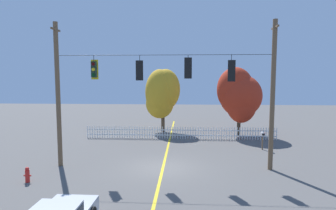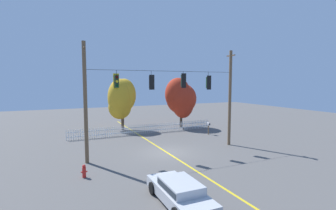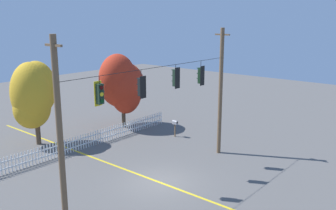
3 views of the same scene
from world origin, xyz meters
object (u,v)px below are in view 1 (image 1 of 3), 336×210
object	(u,v)px
traffic_signal_northbound_primary	(231,71)
roadside_mailbox	(263,135)
traffic_signal_southbound_primary	(140,70)
autumn_maple_near_fence	(162,94)
fire_hydrant	(27,175)
traffic_signal_eastbound_side	(94,69)
autumn_maple_mid	(239,95)
traffic_signal_northbound_secondary	(188,68)

from	to	relation	value
traffic_signal_northbound_primary	roadside_mailbox	world-z (taller)	traffic_signal_northbound_primary
traffic_signal_southbound_primary	autumn_maple_near_fence	size ratio (longest dim) A/B	0.24
traffic_signal_northbound_primary	fire_hydrant	bearing A→B (deg)	-165.47
traffic_signal_eastbound_side	autumn_maple_near_fence	xyz separation A→B (m)	(3.10, 11.35, -2.08)
traffic_signal_northbound_primary	autumn_maple_mid	size ratio (longest dim) A/B	0.24
traffic_signal_southbound_primary	roadside_mailbox	bearing A→B (deg)	28.62
autumn_maple_near_fence	traffic_signal_northbound_primary	bearing A→B (deg)	-66.56
autumn_maple_near_fence	fire_hydrant	bearing A→B (deg)	-112.39
autumn_maple_mid	roadside_mailbox	distance (m)	5.94
fire_hydrant	roadside_mailbox	size ratio (longest dim) A/B	0.60
fire_hydrant	autumn_maple_near_fence	bearing A→B (deg)	67.61
autumn_maple_mid	fire_hydrant	bearing A→B (deg)	-136.08
traffic_signal_northbound_secondary	roadside_mailbox	bearing A→B (deg)	39.24
traffic_signal_southbound_primary	traffic_signal_northbound_primary	xyz separation A→B (m)	(5.30, -0.00, -0.03)
traffic_signal_northbound_secondary	roadside_mailbox	distance (m)	8.79
autumn_maple_near_fence	fire_hydrant	distance (m)	15.68
traffic_signal_northbound_secondary	autumn_maple_near_fence	xyz separation A→B (m)	(-2.45, 11.37, -2.15)
traffic_signal_southbound_primary	roadside_mailbox	world-z (taller)	traffic_signal_southbound_primary
autumn_maple_near_fence	traffic_signal_eastbound_side	bearing A→B (deg)	-105.29
traffic_signal_eastbound_side	fire_hydrant	bearing A→B (deg)	-134.19
traffic_signal_northbound_secondary	traffic_signal_northbound_primary	size ratio (longest dim) A/B	0.89
traffic_signal_northbound_secondary	fire_hydrant	xyz separation A→B (m)	(-8.28, -2.79, -5.55)
traffic_signal_southbound_primary	traffic_signal_northbound_primary	world-z (taller)	same
traffic_signal_northbound_secondary	autumn_maple_mid	distance (m)	11.24
traffic_signal_southbound_primary	traffic_signal_northbound_secondary	distance (m)	2.83
traffic_signal_northbound_secondary	autumn_maple_mid	bearing A→B (deg)	63.72
autumn_maple_mid	fire_hydrant	distance (m)	18.58
traffic_signal_northbound_primary	autumn_maple_near_fence	world-z (taller)	traffic_signal_northbound_primary
traffic_signal_northbound_secondary	fire_hydrant	distance (m)	10.35
traffic_signal_eastbound_side	autumn_maple_mid	world-z (taller)	traffic_signal_eastbound_side
traffic_signal_southbound_primary	traffic_signal_northbound_secondary	bearing A→B (deg)	-0.01
autumn_maple_mid	traffic_signal_northbound_secondary	bearing A→B (deg)	-116.28
traffic_signal_northbound_secondary	autumn_maple_mid	size ratio (longest dim) A/B	0.21
traffic_signal_northbound_secondary	roadside_mailbox	world-z (taller)	traffic_signal_northbound_secondary
traffic_signal_eastbound_side	autumn_maple_mid	xyz separation A→B (m)	(10.43, 9.86, -2.11)
traffic_signal_eastbound_side	fire_hydrant	world-z (taller)	traffic_signal_eastbound_side
autumn_maple_mid	roadside_mailbox	world-z (taller)	autumn_maple_mid
traffic_signal_northbound_secondary	traffic_signal_northbound_primary	bearing A→B (deg)	-0.00
traffic_signal_northbound_primary	autumn_maple_near_fence	bearing A→B (deg)	113.44
traffic_signal_eastbound_side	traffic_signal_northbound_secondary	bearing A→B (deg)	-0.20
autumn_maple_near_fence	fire_hydrant	xyz separation A→B (m)	(-5.83, -14.15, -3.40)
traffic_signal_northbound_secondary	roadside_mailbox	size ratio (longest dim) A/B	1.02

